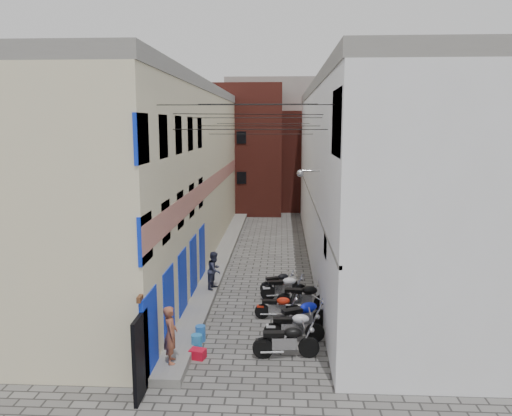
% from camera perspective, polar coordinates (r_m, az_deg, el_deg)
% --- Properties ---
extents(ground, '(90.00, 90.00, 0.00)m').
position_cam_1_polar(ground, '(14.06, -1.80, -20.13)').
color(ground, '#575552').
rests_on(ground, ground).
extents(plinth, '(0.90, 26.00, 0.25)m').
position_cam_1_polar(plinth, '(26.27, -3.89, -5.57)').
color(plinth, slate).
rests_on(plinth, ground).
extents(building_left, '(5.10, 27.00, 9.00)m').
position_cam_1_polar(building_left, '(25.96, -10.46, 3.93)').
color(building_left, beige).
rests_on(building_left, ground).
extents(building_right, '(5.94, 26.00, 9.00)m').
position_cam_1_polar(building_right, '(25.59, 11.90, 3.83)').
color(building_right, white).
rests_on(building_right, ground).
extents(building_far_brick_left, '(6.00, 6.00, 10.00)m').
position_cam_1_polar(building_far_brick_left, '(40.34, -1.33, 6.75)').
color(building_far_brick_left, maroon).
rests_on(building_far_brick_left, ground).
extents(building_far_brick_right, '(5.00, 6.00, 8.00)m').
position_cam_1_polar(building_far_brick_right, '(42.32, 5.68, 5.48)').
color(building_far_brick_right, maroon).
rests_on(building_far_brick_right, ground).
extents(building_far_concrete, '(8.00, 5.00, 11.00)m').
position_cam_1_polar(building_far_concrete, '(46.21, 1.73, 7.72)').
color(building_far_concrete, slate).
rests_on(building_far_concrete, ground).
extents(far_shopfront, '(2.00, 0.30, 2.40)m').
position_cam_1_polar(far_shopfront, '(37.83, 1.39, 0.77)').
color(far_shopfront, black).
rests_on(far_shopfront, ground).
extents(overhead_wires, '(5.80, 13.02, 1.32)m').
position_cam_1_polar(overhead_wires, '(19.85, -0.03, 10.01)').
color(overhead_wires, black).
rests_on(overhead_wires, ground).
extents(motorcycle_a, '(2.07, 0.81, 1.17)m').
position_cam_1_polar(motorcycle_a, '(15.50, 3.45, -14.76)').
color(motorcycle_a, black).
rests_on(motorcycle_a, ground).
extents(motorcycle_b, '(2.00, 0.71, 1.15)m').
position_cam_1_polar(motorcycle_b, '(16.55, 4.37, -13.19)').
color(motorcycle_b, silver).
rests_on(motorcycle_b, ground).
extents(motorcycle_c, '(2.23, 1.59, 1.25)m').
position_cam_1_polar(motorcycle_c, '(17.26, 5.34, -12.03)').
color(motorcycle_c, '#0E1DDB').
rests_on(motorcycle_c, ground).
extents(motorcycle_d, '(1.72, 0.57, 0.99)m').
position_cam_1_polar(motorcycle_d, '(18.37, 2.56, -11.09)').
color(motorcycle_d, '#B81F0D').
rests_on(motorcycle_d, ground).
extents(motorcycle_e, '(2.11, 0.79, 1.20)m').
position_cam_1_polar(motorcycle_e, '(19.13, 5.46, -9.93)').
color(motorcycle_e, black).
rests_on(motorcycle_e, ground).
extents(motorcycle_f, '(1.99, 0.94, 1.11)m').
position_cam_1_polar(motorcycle_f, '(20.26, 3.25, -8.91)').
color(motorcycle_f, '#B9B8BE').
rests_on(motorcycle_f, ground).
extents(motorcycle_g, '(1.75, 1.16, 0.97)m').
position_cam_1_polar(motorcycle_g, '(21.07, 2.65, -8.37)').
color(motorcycle_g, black).
rests_on(motorcycle_g, ground).
extents(person_a, '(0.54, 0.69, 1.67)m').
position_cam_1_polar(person_a, '(14.76, -9.73, -14.06)').
color(person_a, brown).
rests_on(person_a, plinth).
extents(person_b, '(0.78, 0.89, 1.55)m').
position_cam_1_polar(person_b, '(20.79, -4.76, -7.08)').
color(person_b, '#2C2F42').
rests_on(person_b, plinth).
extents(water_jug_near, '(0.41, 0.41, 0.53)m').
position_cam_1_polar(water_jug_near, '(16.12, -6.80, -15.06)').
color(water_jug_near, '#277FC3').
rests_on(water_jug_near, ground).
extents(water_jug_far, '(0.38, 0.38, 0.52)m').
position_cam_1_polar(water_jug_far, '(16.79, -6.36, -14.06)').
color(water_jug_far, blue).
rests_on(water_jug_far, ground).
extents(red_crate, '(0.53, 0.45, 0.29)m').
position_cam_1_polar(red_crate, '(15.72, -6.69, -16.22)').
color(red_crate, red).
rests_on(red_crate, ground).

